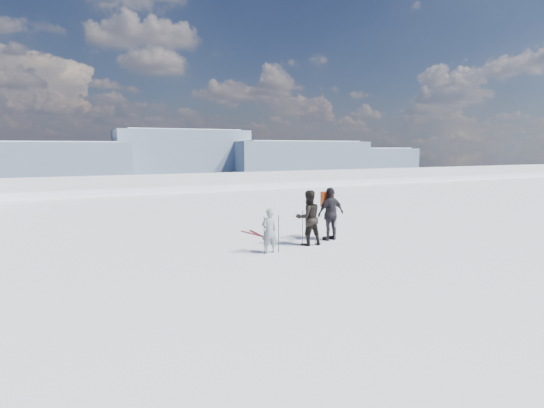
{
  "coord_description": "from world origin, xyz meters",
  "views": [
    {
      "loc": [
        -7.67,
        -10.39,
        3.47
      ],
      "look_at": [
        -1.5,
        3.0,
        1.5
      ],
      "focal_mm": 28.0,
      "sensor_mm": 36.0,
      "label": 1
    }
  ],
  "objects_px": {
    "skier_grey": "(269,231)",
    "skis_loose": "(256,234)",
    "skier_pack": "(331,214)",
    "skier_dark": "(308,218)"
  },
  "relations": [
    {
      "from": "skier_pack",
      "to": "skis_loose",
      "type": "relative_size",
      "value": 1.17
    },
    {
      "from": "skier_grey",
      "to": "skis_loose",
      "type": "distance_m",
      "value": 3.14
    },
    {
      "from": "skier_grey",
      "to": "skier_pack",
      "type": "bearing_deg",
      "value": -169.02
    },
    {
      "from": "skier_dark",
      "to": "skier_pack",
      "type": "distance_m",
      "value": 1.22
    },
    {
      "from": "skier_grey",
      "to": "skier_pack",
      "type": "height_order",
      "value": "skier_pack"
    },
    {
      "from": "skier_pack",
      "to": "skis_loose",
      "type": "height_order",
      "value": "skier_pack"
    },
    {
      "from": "skier_grey",
      "to": "skis_loose",
      "type": "relative_size",
      "value": 0.88
    },
    {
      "from": "skier_pack",
      "to": "skier_grey",
      "type": "bearing_deg",
      "value": 8.97
    },
    {
      "from": "skis_loose",
      "to": "skier_dark",
      "type": "bearing_deg",
      "value": -68.04
    },
    {
      "from": "skier_dark",
      "to": "skier_pack",
      "type": "xyz_separation_m",
      "value": [
        1.17,
        0.36,
        0.01
      ]
    }
  ]
}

